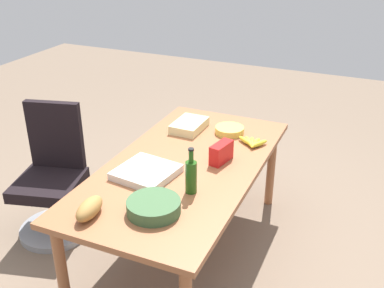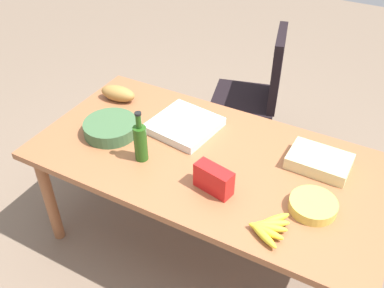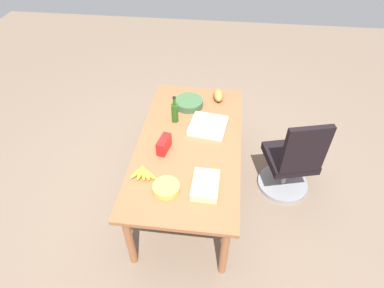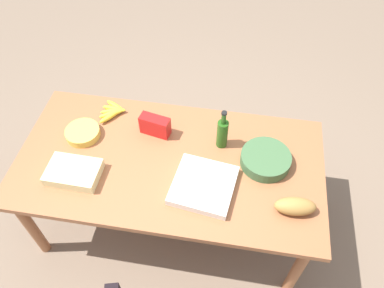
% 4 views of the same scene
% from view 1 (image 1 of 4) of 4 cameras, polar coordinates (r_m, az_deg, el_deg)
% --- Properties ---
extents(ground_plane, '(10.00, 10.00, 0.00)m').
position_cam_1_polar(ground_plane, '(3.61, -0.88, -12.95)').
color(ground_plane, '#776351').
extents(conference_table, '(1.96, 1.00, 0.74)m').
position_cam_1_polar(conference_table, '(3.23, -0.96, -3.68)').
color(conference_table, '#985B38').
rests_on(conference_table, ground).
extents(office_chair, '(0.59, 0.59, 1.04)m').
position_cam_1_polar(office_chair, '(3.77, -16.90, -4.96)').
color(office_chair, gray).
rests_on(office_chair, ground).
extents(chip_bowl, '(0.26, 0.26, 0.05)m').
position_cam_1_polar(chip_bowl, '(3.66, 4.68, 1.73)').
color(chip_bowl, gold).
rests_on(chip_bowl, conference_table).
extents(salad_bowl, '(0.33, 0.33, 0.08)m').
position_cam_1_polar(salad_bowl, '(2.68, -4.78, -7.75)').
color(salad_bowl, '#3B5E39').
rests_on(salad_bowl, conference_table).
extents(pizza_box, '(0.40, 0.40, 0.05)m').
position_cam_1_polar(pizza_box, '(3.06, -5.71, -3.50)').
color(pizza_box, silver).
rests_on(pizza_box, conference_table).
extents(sheet_cake, '(0.32, 0.23, 0.07)m').
position_cam_1_polar(sheet_cake, '(3.71, -0.35, 2.32)').
color(sheet_cake, beige).
rests_on(sheet_cake, conference_table).
extents(bread_loaf, '(0.25, 0.14, 0.10)m').
position_cam_1_polar(bread_loaf, '(2.70, -12.62, -7.82)').
color(bread_loaf, '#A07339').
rests_on(bread_loaf, conference_table).
extents(chip_bag_red, '(0.21, 0.12, 0.14)m').
position_cam_1_polar(chip_bag_red, '(3.20, 3.66, -1.08)').
color(chip_bag_red, red).
rests_on(chip_bag_red, conference_table).
extents(wine_bottle, '(0.09, 0.09, 0.30)m').
position_cam_1_polar(wine_bottle, '(2.82, -0.12, -3.95)').
color(wine_bottle, '#224F15').
rests_on(wine_bottle, conference_table).
extents(banana_bunch, '(0.18, 0.24, 0.04)m').
position_cam_1_polar(banana_bunch, '(3.48, 7.47, 0.23)').
color(banana_bunch, gold).
rests_on(banana_bunch, conference_table).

